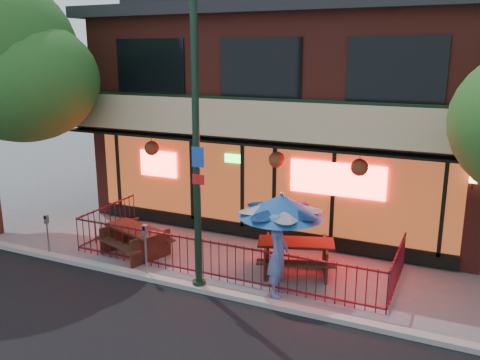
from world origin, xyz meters
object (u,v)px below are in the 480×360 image
(patio_umbrella, at_px, (281,206))
(pedestrian, at_px, (278,255))
(picnic_table_left, at_px, (135,237))
(street_light, at_px, (197,158))
(parking_meter_near, at_px, (145,242))
(picnic_table_right, at_px, (296,252))
(parking_meter_far, at_px, (47,228))

(patio_umbrella, height_order, pedestrian, patio_umbrella)
(pedestrian, bearing_deg, picnic_table_left, 74.03)
(street_light, height_order, patio_umbrella, street_light)
(picnic_table_left, height_order, parking_meter_near, parking_meter_near)
(patio_umbrella, bearing_deg, picnic_table_right, 80.29)
(parking_meter_far, bearing_deg, patio_umbrella, 9.92)
(pedestrian, xyz_separation_m, parking_meter_near, (-3.25, -0.50, -0.04))
(street_light, relative_size, picnic_table_left, 3.27)
(street_light, relative_size, parking_meter_near, 5.13)
(picnic_table_right, bearing_deg, parking_meter_near, -149.79)
(street_light, distance_m, picnic_table_left, 3.89)
(parking_meter_near, bearing_deg, parking_meter_far, 180.00)
(picnic_table_right, distance_m, pedestrian, 1.44)
(picnic_table_left, height_order, parking_meter_far, parking_meter_far)
(patio_umbrella, bearing_deg, parking_meter_far, -170.08)
(patio_umbrella, distance_m, parking_meter_near, 3.43)
(pedestrian, bearing_deg, patio_umbrella, 7.30)
(pedestrian, height_order, parking_meter_far, pedestrian)
(parking_meter_far, bearing_deg, parking_meter_near, -0.00)
(patio_umbrella, bearing_deg, picnic_table_left, -180.00)
(parking_meter_near, bearing_deg, street_light, -0.10)
(street_light, bearing_deg, parking_meter_near, 179.90)
(patio_umbrella, distance_m, parking_meter_far, 6.49)
(street_light, relative_size, pedestrian, 3.64)
(street_light, bearing_deg, picnic_table_left, 157.24)
(picnic_table_left, bearing_deg, parking_meter_far, -151.83)
(street_light, distance_m, picnic_table_right, 3.66)
(pedestrian, distance_m, parking_meter_far, 6.48)
(patio_umbrella, distance_m, pedestrian, 1.16)
(parking_meter_far, bearing_deg, picnic_table_left, 28.17)
(pedestrian, bearing_deg, parking_meter_near, 90.53)
(picnic_table_right, xyz_separation_m, parking_meter_far, (-6.42, -1.87, 0.27))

